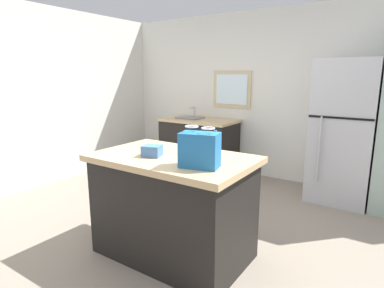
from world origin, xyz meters
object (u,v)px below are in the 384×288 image
Objects in this scene: refrigerator at (344,132)px; kitchen_island at (173,206)px; bottle at (215,146)px; ear_defenders at (192,149)px; shopping_bag at (200,150)px; small_box at (152,151)px.

kitchen_island is at bearing -113.50° from refrigerator.
kitchen_island is at bearing -163.62° from bottle.
shopping_bag is at bearing -50.26° from ear_defenders.
small_box is at bearing -115.22° from refrigerator.
refrigerator is at bearing 65.20° from ear_defenders.
bottle is at bearing 94.22° from shopping_bag.
ear_defenders is at bearing 78.67° from kitchen_island.
shopping_bag is (-0.61, -2.45, 0.16)m from refrigerator.
refrigerator reaches higher than bottle.
bottle reaches higher than small_box.
refrigerator reaches higher than shopping_bag.
refrigerator is at bearing 66.50° from kitchen_island.
kitchen_island is 0.54m from ear_defenders.
small_box is 0.73× the size of ear_defenders.
small_box is at bearing -156.45° from bottle.
refrigerator is 2.26m from ear_defenders.
refrigerator is (0.99, 2.29, 0.43)m from kitchen_island.
bottle is 0.35m from ear_defenders.
shopping_bag reaches higher than bottle.
bottle reaches higher than kitchen_island.
small_box is (-0.13, -0.11, 0.51)m from kitchen_island.
kitchen_island is 2.53m from refrigerator.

